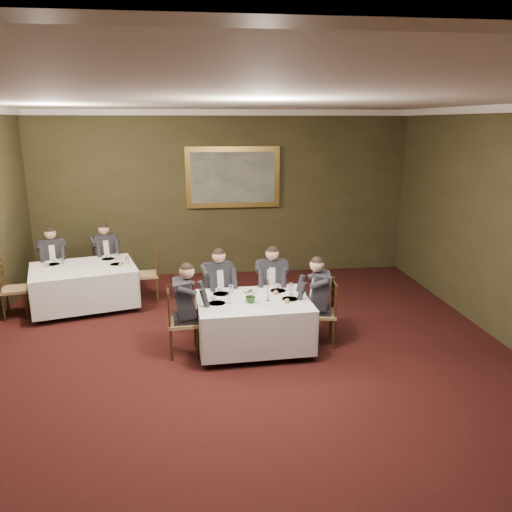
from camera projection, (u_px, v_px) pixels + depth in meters
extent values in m
plane|color=black|center=(246.00, 386.00, 6.34)|extent=(10.00, 10.00, 0.00)
cube|color=silver|center=(244.00, 98.00, 5.43)|extent=(8.00, 10.00, 0.10)
cube|color=#2F2D17|center=(222.00, 194.00, 10.68)|extent=(8.00, 0.10, 3.50)
cube|color=white|center=(221.00, 112.00, 10.20)|extent=(8.00, 0.10, 0.12)
cube|color=black|center=(253.00, 302.00, 7.21)|extent=(1.61, 1.24, 0.04)
cube|color=white|center=(253.00, 300.00, 7.21)|extent=(1.67, 1.30, 0.02)
cube|color=white|center=(253.00, 322.00, 7.29)|extent=(1.69, 1.32, 0.65)
cube|color=black|center=(83.00, 269.00, 8.86)|extent=(1.99, 1.69, 0.04)
cube|color=white|center=(83.00, 267.00, 8.86)|extent=(2.06, 1.77, 0.02)
cube|color=white|center=(84.00, 285.00, 8.94)|extent=(2.09, 1.79, 0.65)
cube|color=#95784B|center=(218.00, 300.00, 7.99)|extent=(0.53, 0.51, 0.05)
cube|color=black|center=(215.00, 282.00, 8.10)|extent=(0.38, 0.12, 0.54)
cube|color=black|center=(218.00, 278.00, 7.90)|extent=(0.48, 0.40, 0.55)
sphere|color=tan|center=(217.00, 255.00, 7.80)|extent=(0.25, 0.25, 0.21)
cube|color=#95784B|center=(272.00, 297.00, 8.13)|extent=(0.49, 0.47, 0.05)
cube|color=black|center=(271.00, 279.00, 8.25)|extent=(0.38, 0.08, 0.54)
cube|color=black|center=(272.00, 275.00, 8.04)|extent=(0.46, 0.36, 0.55)
sphere|color=tan|center=(272.00, 253.00, 7.94)|extent=(0.23, 0.23, 0.21)
cube|color=#95784B|center=(183.00, 322.00, 7.11)|extent=(0.45, 0.47, 0.05)
cube|color=black|center=(169.00, 307.00, 7.02)|extent=(0.06, 0.38, 0.54)
cube|color=black|center=(182.00, 298.00, 7.02)|extent=(0.34, 0.44, 0.55)
sphere|color=tan|center=(181.00, 272.00, 6.92)|extent=(0.22, 0.22, 0.21)
cube|color=#95784B|center=(321.00, 314.00, 7.44)|extent=(0.48, 0.50, 0.05)
cube|color=black|center=(334.00, 298.00, 7.37)|extent=(0.09, 0.38, 0.54)
cube|color=black|center=(322.00, 290.00, 7.35)|extent=(0.37, 0.46, 0.55)
sphere|color=tan|center=(322.00, 265.00, 7.25)|extent=(0.24, 0.24, 0.21)
cube|color=#95784B|center=(54.00, 271.00, 9.56)|extent=(0.54, 0.52, 0.05)
cube|color=black|center=(53.00, 256.00, 9.66)|extent=(0.37, 0.13, 0.54)
cube|color=black|center=(52.00, 252.00, 9.46)|extent=(0.49, 0.41, 0.55)
sphere|color=tan|center=(50.00, 233.00, 9.36)|extent=(0.26, 0.26, 0.21)
cube|color=#95784B|center=(106.00, 266.00, 9.91)|extent=(0.57, 0.56, 0.05)
cube|color=black|center=(103.00, 252.00, 10.01)|extent=(0.36, 0.18, 0.54)
cube|color=black|center=(105.00, 248.00, 9.81)|extent=(0.51, 0.45, 0.55)
sphere|color=tan|center=(103.00, 229.00, 9.72)|extent=(0.28, 0.28, 0.21)
cube|color=#95784B|center=(147.00, 275.00, 9.34)|extent=(0.46, 0.48, 0.05)
cube|color=black|center=(156.00, 261.00, 9.31)|extent=(0.06, 0.38, 0.54)
cube|color=#95784B|center=(15.00, 289.00, 8.51)|extent=(0.49, 0.51, 0.05)
cube|color=black|center=(1.00, 277.00, 8.40)|extent=(0.09, 0.38, 0.54)
imported|color=#2D5926|center=(251.00, 294.00, 7.07)|extent=(0.25, 0.23, 0.25)
cylinder|color=#B37C36|center=(268.00, 300.00, 7.17)|extent=(0.07, 0.07, 0.02)
cylinder|color=#B37C36|center=(268.00, 289.00, 7.12)|extent=(0.02, 0.02, 0.32)
cylinder|color=white|center=(268.00, 273.00, 7.06)|extent=(0.02, 0.02, 0.14)
cylinder|color=white|center=(221.00, 293.00, 7.46)|extent=(0.25, 0.25, 0.01)
cylinder|color=white|center=(220.00, 289.00, 7.59)|extent=(0.08, 0.08, 0.05)
cylinder|color=white|center=(232.00, 289.00, 7.46)|extent=(0.06, 0.06, 0.14)
cylinder|color=white|center=(53.00, 264.00, 9.01)|extent=(0.25, 0.25, 0.01)
cylinder|color=white|center=(55.00, 260.00, 9.15)|extent=(0.08, 0.08, 0.05)
cylinder|color=white|center=(63.00, 260.00, 9.01)|extent=(0.06, 0.06, 0.14)
cube|color=gold|center=(233.00, 177.00, 10.56)|extent=(1.99, 0.08, 1.28)
cube|color=#3F462E|center=(233.00, 178.00, 10.51)|extent=(1.77, 0.01, 1.06)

